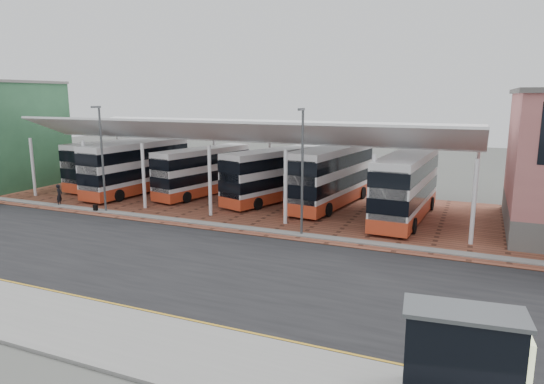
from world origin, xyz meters
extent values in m
plane|color=#474844|center=(0.00, 0.00, 0.00)|extent=(140.00, 140.00, 0.00)
cube|color=black|center=(0.00, -1.00, 0.01)|extent=(120.00, 14.00, 0.02)
cube|color=brown|center=(2.00, 13.00, 0.03)|extent=(72.00, 16.00, 0.06)
cube|color=slate|center=(0.00, -9.00, 0.07)|extent=(120.00, 4.00, 0.14)
cube|color=slate|center=(0.00, 6.20, 0.07)|extent=(120.00, 0.80, 0.14)
cube|color=#B88922|center=(0.00, -7.00, 0.03)|extent=(120.00, 0.12, 0.01)
cube|color=#B88922|center=(0.00, -6.70, 0.03)|extent=(120.00, 0.12, 0.01)
cylinder|color=white|center=(-24.00, 8.50, 2.60)|extent=(0.26, 0.26, 5.20)
cylinder|color=white|center=(-24.00, 19.50, 2.30)|extent=(0.26, 0.26, 4.60)
cylinder|color=white|center=(-18.00, 8.50, 2.60)|extent=(0.26, 0.26, 5.20)
cylinder|color=white|center=(-18.00, 19.50, 2.30)|extent=(0.26, 0.26, 4.60)
cylinder|color=white|center=(-12.00, 8.50, 2.60)|extent=(0.26, 0.26, 5.20)
cylinder|color=white|center=(-12.00, 19.50, 2.30)|extent=(0.26, 0.26, 4.60)
cylinder|color=white|center=(-6.00, 8.50, 2.60)|extent=(0.26, 0.26, 5.20)
cylinder|color=white|center=(-6.00, 19.50, 2.30)|extent=(0.26, 0.26, 4.60)
cylinder|color=white|center=(0.00, 8.50, 2.60)|extent=(0.26, 0.26, 5.20)
cylinder|color=white|center=(0.00, 19.50, 2.30)|extent=(0.26, 0.26, 4.60)
cylinder|color=white|center=(6.00, 8.50, 2.60)|extent=(0.26, 0.26, 5.20)
cylinder|color=white|center=(6.00, 19.50, 2.30)|extent=(0.26, 0.26, 4.60)
cylinder|color=white|center=(12.00, 8.50, 2.60)|extent=(0.26, 0.26, 5.20)
cylinder|color=white|center=(12.00, 19.50, 2.30)|extent=(0.26, 0.26, 4.60)
cube|color=silver|center=(-6.00, 10.70, 6.10)|extent=(37.00, 4.95, 1.95)
cube|color=silver|center=(-6.00, 16.30, 5.90)|extent=(37.00, 7.12, 1.43)
cube|color=#2D5B3A|center=(-30.00, 11.00, 5.00)|extent=(6.20, 10.00, 10.00)
cube|color=#5C5956|center=(-30.00, 11.00, 10.10)|extent=(6.40, 10.20, 0.25)
cylinder|color=#4E5255|center=(-14.00, 6.30, 4.00)|extent=(0.16, 0.16, 8.00)
cube|color=#4E5255|center=(-14.00, 6.00, 8.00)|extent=(0.15, 0.90, 0.15)
cylinder|color=#4E5255|center=(2.00, 6.30, 4.00)|extent=(0.16, 0.16, 8.00)
cube|color=#4E5255|center=(2.00, 6.00, 8.00)|extent=(0.15, 0.90, 0.15)
cube|color=silver|center=(-20.49, 15.22, 2.42)|extent=(3.83, 11.04, 4.23)
cube|color=#C54021|center=(-20.49, 15.22, 0.70)|extent=(3.87, 11.08, 0.88)
cube|color=black|center=(-20.49, 15.22, 1.98)|extent=(3.87, 11.08, 0.93)
cube|color=black|center=(-20.49, 15.22, 3.55)|extent=(3.87, 11.08, 0.93)
cube|color=black|center=(-21.17, 9.91, 2.32)|extent=(2.21, 0.38, 3.54)
cylinder|color=black|center=(-22.15, 11.95, 0.55)|extent=(0.40, 1.01, 0.98)
cylinder|color=black|center=(-19.71, 11.63, 0.55)|extent=(0.40, 1.01, 0.98)
cylinder|color=black|center=(-21.26, 18.81, 0.55)|extent=(0.40, 1.01, 0.98)
cylinder|color=black|center=(-18.82, 18.50, 0.55)|extent=(0.40, 1.01, 0.98)
cube|color=silver|center=(-16.45, 13.28, 2.53)|extent=(3.60, 11.49, 4.42)
cube|color=#C54021|center=(-16.45, 13.28, 0.73)|extent=(3.64, 11.53, 0.92)
cube|color=black|center=(-16.45, 13.28, 2.06)|extent=(3.64, 11.53, 0.98)
cube|color=black|center=(-16.45, 13.28, 3.71)|extent=(3.64, 11.53, 0.98)
cube|color=black|center=(-16.97, 7.71, 2.42)|extent=(2.31, 0.32, 3.70)
cylinder|color=black|center=(-18.06, 9.80, 0.57)|extent=(0.38, 1.05, 1.03)
cylinder|color=black|center=(-15.51, 9.56, 0.57)|extent=(0.38, 1.05, 1.03)
cylinder|color=black|center=(-17.40, 17.00, 0.57)|extent=(0.38, 1.05, 1.03)
cylinder|color=black|center=(-14.84, 16.77, 0.57)|extent=(0.38, 1.05, 1.03)
cube|color=silver|center=(-10.47, 14.86, 2.28)|extent=(4.41, 10.42, 3.97)
cube|color=#C54021|center=(-10.47, 14.86, 0.66)|extent=(4.46, 10.46, 0.83)
cube|color=black|center=(-10.47, 14.86, 1.86)|extent=(4.46, 10.46, 0.88)
cube|color=black|center=(-10.47, 14.86, 3.34)|extent=(4.46, 10.46, 0.88)
cube|color=black|center=(-11.53, 9.94, 2.18)|extent=(2.05, 0.53, 3.33)
cylinder|color=black|center=(-12.28, 11.92, 0.52)|extent=(0.45, 0.96, 0.92)
cylinder|color=black|center=(-10.03, 11.43, 0.52)|extent=(0.45, 0.96, 0.92)
cylinder|color=black|center=(-10.91, 18.28, 0.52)|extent=(0.45, 0.96, 0.92)
cylinder|color=black|center=(-8.65, 17.79, 0.52)|extent=(0.45, 0.96, 0.92)
cube|color=silver|center=(-3.63, 15.08, 2.36)|extent=(5.54, 10.78, 4.13)
cube|color=#C54021|center=(-3.63, 15.08, 0.68)|extent=(5.59, 10.83, 0.86)
cube|color=black|center=(-3.63, 15.08, 1.93)|extent=(5.59, 10.83, 0.91)
cube|color=black|center=(-3.63, 15.08, 3.47)|extent=(5.59, 10.83, 0.91)
cube|color=black|center=(-5.25, 10.11, 2.27)|extent=(2.08, 0.76, 3.45)
cylinder|color=black|center=(-5.82, 12.24, 0.54)|extent=(0.55, 1.00, 0.96)
cylinder|color=black|center=(-3.54, 11.50, 0.54)|extent=(0.55, 1.00, 0.96)
cylinder|color=black|center=(-3.73, 18.66, 0.54)|extent=(0.55, 1.00, 0.96)
cylinder|color=black|center=(-1.45, 17.92, 0.54)|extent=(0.55, 1.00, 0.96)
cube|color=silver|center=(1.30, 15.36, 2.57)|extent=(3.96, 11.72, 4.49)
cube|color=#C54021|center=(1.30, 15.36, 0.74)|extent=(4.01, 11.77, 0.94)
cube|color=black|center=(1.30, 15.36, 2.10)|extent=(4.01, 11.77, 0.99)
cube|color=black|center=(1.30, 15.36, 3.77)|extent=(4.01, 11.77, 0.99)
cube|color=black|center=(0.62, 9.70, 2.46)|extent=(2.35, 0.38, 3.76)
cylinder|color=black|center=(-0.43, 11.86, 0.58)|extent=(0.41, 1.07, 1.04)
cylinder|color=black|center=(2.16, 11.55, 0.58)|extent=(0.41, 1.07, 1.04)
cylinder|color=black|center=(0.44, 19.16, 0.58)|extent=(0.41, 1.07, 1.04)
cylinder|color=black|center=(3.03, 18.85, 0.58)|extent=(0.41, 1.07, 1.04)
cube|color=silver|center=(7.43, 13.16, 2.54)|extent=(3.19, 11.49, 4.44)
cube|color=#C54021|center=(7.43, 13.16, 0.73)|extent=(3.23, 11.53, 0.93)
cube|color=black|center=(7.43, 13.16, 2.08)|extent=(3.23, 11.53, 0.98)
cube|color=black|center=(7.43, 13.16, 3.73)|extent=(3.23, 11.53, 0.98)
cube|color=black|center=(7.13, 7.53, 2.44)|extent=(2.33, 0.23, 3.72)
cylinder|color=black|center=(5.95, 9.59, 0.58)|extent=(0.34, 1.05, 1.03)
cylinder|color=black|center=(8.53, 9.46, 0.58)|extent=(0.34, 1.05, 1.03)
cylinder|color=black|center=(6.34, 16.86, 0.58)|extent=(0.34, 1.05, 1.03)
cylinder|color=black|center=(8.92, 16.72, 0.58)|extent=(0.34, 1.05, 1.03)
imported|color=black|center=(-18.89, 6.46, 0.93)|extent=(0.64, 0.75, 1.73)
cube|color=black|center=(-14.74, 6.00, 0.33)|extent=(0.31, 0.22, 0.53)
cube|color=black|center=(12.16, -8.66, 1.45)|extent=(3.14, 0.47, 2.62)
cube|color=#4E5255|center=(12.09, -8.04, 2.81)|extent=(3.51, 1.93, 0.13)
cylinder|color=#4E5255|center=(10.56, -7.57, 1.45)|extent=(0.12, 0.12, 2.62)
cylinder|color=#4E5255|center=(13.48, -7.25, 1.45)|extent=(0.12, 0.12, 2.62)
cube|color=#B1BF88|center=(13.76, -7.85, 1.29)|extent=(0.28, 1.16, 2.10)
camera|label=1|loc=(12.15, -21.87, 8.80)|focal=32.00mm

